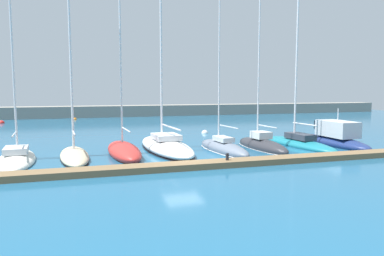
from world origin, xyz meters
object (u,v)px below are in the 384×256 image
(sailboat_charcoal_seventh, at_px, (262,145))
(sailboat_ivory_second, at_px, (16,158))
(dock_bollard, at_px, (227,157))
(mooring_buoy_orange, at_px, (75,120))
(mooring_buoy_white, at_px, (205,133))
(mooring_buoy_red, at_px, (1,123))
(sailboat_red_fourth, at_px, (124,150))
(motorboat_navy_ninth, at_px, (335,138))
(sailboat_white_fifth, at_px, (166,145))
(sailboat_slate_sixth, at_px, (223,148))
(sailboat_teal_eighth, at_px, (298,142))
(sailboat_sand_third, at_px, (74,153))

(sailboat_charcoal_seventh, bearing_deg, sailboat_ivory_second, 86.89)
(dock_bollard, bearing_deg, mooring_buoy_orange, 103.61)
(mooring_buoy_white, bearing_deg, sailboat_ivory_second, -146.62)
(sailboat_charcoal_seventh, relative_size, mooring_buoy_red, 17.84)
(sailboat_red_fourth, bearing_deg, sailboat_ivory_second, 89.00)
(dock_bollard, bearing_deg, motorboat_navy_ninth, 23.94)
(sailboat_charcoal_seventh, xyz_separation_m, dock_bollard, (-5.36, -5.50, 0.30))
(sailboat_red_fourth, relative_size, mooring_buoy_orange, 23.43)
(sailboat_white_fifth, xyz_separation_m, sailboat_slate_sixth, (4.24, -1.72, -0.12))
(sailboat_red_fourth, bearing_deg, sailboat_teal_eighth, -91.01)
(sailboat_red_fourth, xyz_separation_m, mooring_buoy_white, (10.20, 11.23, -0.40))
(sailboat_white_fifth, distance_m, mooring_buoy_white, 12.02)
(sailboat_white_fifth, bearing_deg, mooring_buoy_orange, 9.40)
(sailboat_slate_sixth, distance_m, sailboat_charcoal_seventh, 3.53)
(sailboat_ivory_second, height_order, sailboat_red_fourth, sailboat_ivory_second)
(motorboat_navy_ninth, height_order, dock_bollard, motorboat_navy_ninth)
(sailboat_charcoal_seventh, distance_m, sailboat_teal_eighth, 3.95)
(sailboat_slate_sixth, bearing_deg, sailboat_teal_eighth, -87.99)
(mooring_buoy_white, distance_m, mooring_buoy_orange, 27.24)
(sailboat_red_fourth, xyz_separation_m, sailboat_charcoal_seventh, (11.22, -0.19, -0.09))
(sailboat_ivory_second, bearing_deg, dock_bollard, -116.60)
(sailboat_ivory_second, xyz_separation_m, dock_bollard, (13.08, -5.45, 0.33))
(sailboat_sand_third, bearing_deg, sailboat_charcoal_seventh, -93.54)
(sailboat_sand_third, distance_m, sailboat_slate_sixth, 11.20)
(sailboat_charcoal_seventh, height_order, mooring_buoy_red, sailboat_charcoal_seventh)
(sailboat_white_fifth, xyz_separation_m, mooring_buoy_red, (-17.33, 29.70, -0.42))
(motorboat_navy_ninth, bearing_deg, dock_bollard, 113.77)
(sailboat_teal_eighth, distance_m, mooring_buoy_orange, 39.00)
(motorboat_navy_ninth, relative_size, mooring_buoy_orange, 13.61)
(sailboat_slate_sixth, xyz_separation_m, sailboat_charcoal_seventh, (3.52, 0.25, 0.01))
(sailboat_sand_third, xyz_separation_m, sailboat_red_fourth, (3.49, 0.17, 0.00))
(sailboat_white_fifth, bearing_deg, sailboat_ivory_second, 95.06)
(mooring_buoy_white, bearing_deg, sailboat_red_fourth, -132.22)
(sailboat_ivory_second, distance_m, sailboat_white_fifth, 10.79)
(sailboat_slate_sixth, xyz_separation_m, mooring_buoy_red, (-21.57, 31.42, -0.30))
(sailboat_sand_third, xyz_separation_m, mooring_buoy_orange, (-0.39, 34.72, -0.40))
(sailboat_ivory_second, relative_size, sailboat_sand_third, 0.96)
(sailboat_ivory_second, xyz_separation_m, mooring_buoy_red, (-6.65, 31.23, -0.28))
(sailboat_sand_third, distance_m, dock_bollard, 10.87)
(mooring_buoy_white, height_order, mooring_buoy_orange, mooring_buoy_white)
(sailboat_slate_sixth, bearing_deg, dock_bollard, 155.58)
(mooring_buoy_white, height_order, dock_bollard, dock_bollard)
(sailboat_ivory_second, xyz_separation_m, sailboat_red_fourth, (7.21, 0.24, 0.12))
(sailboat_charcoal_seventh, distance_m, dock_bollard, 7.69)
(sailboat_slate_sixth, bearing_deg, sailboat_ivory_second, 84.10)
(sailboat_slate_sixth, xyz_separation_m, sailboat_teal_eighth, (7.41, 0.93, -0.02))
(motorboat_navy_ninth, distance_m, mooring_buoy_white, 14.02)
(mooring_buoy_orange, height_order, dock_bollard, dock_bollard)
(sailboat_slate_sixth, xyz_separation_m, motorboat_navy_ninth, (10.65, 0.29, 0.35))
(sailboat_sand_third, xyz_separation_m, mooring_buoy_red, (-10.37, 31.15, -0.40))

